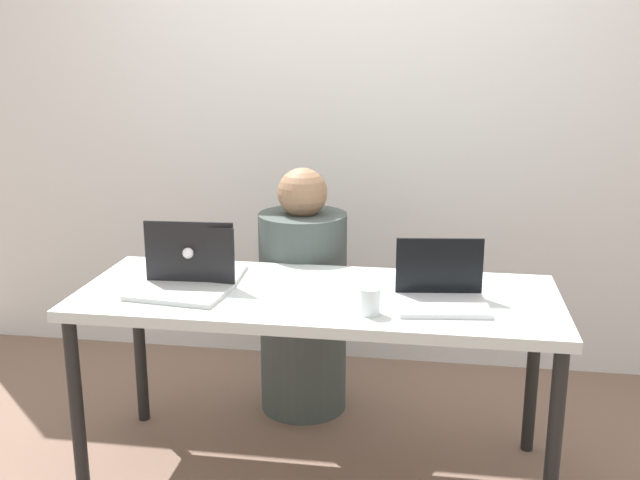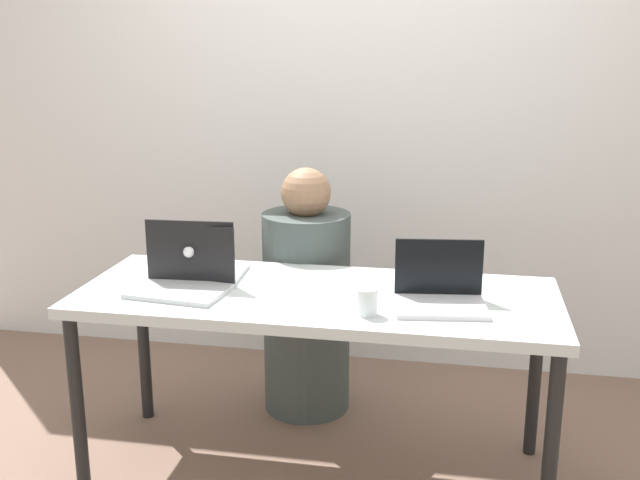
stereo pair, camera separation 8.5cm
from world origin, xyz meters
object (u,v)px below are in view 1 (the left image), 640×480
Objects in this scene: laptop_front_right at (441,291)px; water_glass_right at (370,303)px; person_at_center at (303,305)px; laptop_back_left at (196,266)px; laptop_front_left at (183,278)px.

water_glass_right is (-0.24, -0.14, -0.01)m from laptop_front_right.
water_glass_right is (0.36, -0.72, 0.28)m from person_at_center.
laptop_back_left is 0.75m from water_glass_right.
person_at_center is 3.17× the size of laptop_back_left.
person_at_center is 3.01× the size of laptop_front_left.
person_at_center is at bearing 67.14° from laptop_front_left.
laptop_front_right reaches higher than water_glass_right.
laptop_back_left is (-0.93, 0.14, 0.01)m from laptop_front_right.
laptop_front_right is at bearing 7.04° from laptop_front_left.
person_at_center is 0.74m from laptop_front_left.
laptop_front_right is at bearing 168.31° from laptop_back_left.
water_glass_right is (0.70, -0.13, -0.01)m from laptop_front_left.
laptop_front_left is (0.00, -0.15, -0.00)m from laptop_back_left.
laptop_back_left reaches higher than laptop_front_right.
person_at_center is 0.89m from laptop_front_right.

